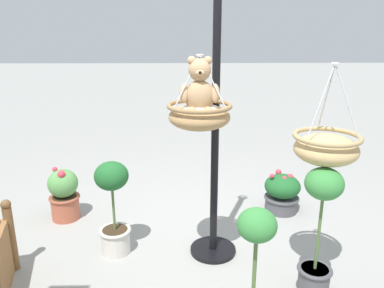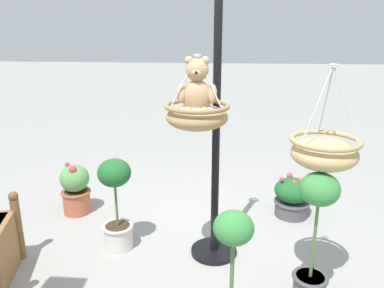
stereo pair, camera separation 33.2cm
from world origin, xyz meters
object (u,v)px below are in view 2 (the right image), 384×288
Objects in this scene: potted_plant_tall_leafy at (292,197)px; potted_plant_fern_front at (116,202)px; hanging_basket_left_high at (324,152)px; hanging_basket_with_teddy at (197,115)px; potted_plant_bushy_green at (314,241)px; display_pole_central at (215,174)px; potted_plant_flowering_red at (75,188)px; teddy_bear at (197,90)px.

potted_plant_fern_front is at bearing 24.80° from potted_plant_tall_leafy.
hanging_basket_left_high reaches higher than potted_plant_fern_front.
hanging_basket_with_teddy is 0.53× the size of potted_plant_bushy_green.
hanging_basket_with_teddy is at bearing 161.62° from potted_plant_fern_front.
display_pole_central reaches higher than potted_plant_tall_leafy.
potted_plant_tall_leafy is (-0.87, -0.85, -0.59)m from display_pole_central.
hanging_basket_with_teddy reaches higher than potted_plant_flowering_red.
display_pole_central reaches higher than potted_plant_flowering_red.
hanging_basket_left_high is 1.68m from potted_plant_tall_leafy.
potted_plant_flowering_red is 1.27× the size of potted_plant_tall_leafy.
hanging_basket_with_teddy is 1.01m from hanging_basket_left_high.
hanging_basket_left_high is at bearing -106.47° from potted_plant_bushy_green.
potted_plant_bushy_green is at bearing 73.53° from hanging_basket_left_high.
teddy_bear reaches higher than hanging_basket_left_high.
hanging_basket_left_high is 1.57× the size of potted_plant_tall_leafy.
potted_plant_fern_front reaches higher than potted_plant_tall_leafy.
hanging_basket_with_teddy is at bearing 59.04° from display_pole_central.
hanging_basket_with_teddy is 0.96× the size of potted_plant_flowering_red.
hanging_basket_with_teddy is 0.78× the size of hanging_basket_left_high.
potted_plant_fern_front is at bearing -0.84° from display_pole_central.
potted_plant_fern_front is (0.79, -0.29, -1.14)m from teddy_bear.
potted_plant_bushy_green is at bearing 156.70° from teddy_bear.
display_pole_central is 4.36× the size of hanging_basket_with_teddy.
potted_plant_tall_leafy is at bearing -132.81° from hanging_basket_with_teddy.
teddy_bear is 2.22m from potted_plant_flowering_red.
hanging_basket_left_high is 1.24× the size of potted_plant_flowering_red.
teddy_bear reaches higher than potted_plant_fern_front.
potted_plant_fern_front is 0.83× the size of potted_plant_bushy_green.
hanging_basket_left_high is 2.88m from potted_plant_flowering_red.
potted_plant_tall_leafy is at bearing -132.24° from teddy_bear.
display_pole_central reaches higher than hanging_basket_with_teddy.
potted_plant_bushy_green is (-0.91, 0.39, -1.05)m from teddy_bear.
potted_plant_flowering_red is at bearing -32.90° from hanging_basket_with_teddy.
potted_plant_flowering_red is at bearing 3.25° from potted_plant_tall_leafy.
display_pole_central is at bearing -41.16° from potted_plant_bushy_green.
hanging_basket_with_teddy is 1.31m from potted_plant_bushy_green.
hanging_basket_left_high is (-0.81, 0.50, 0.40)m from display_pole_central.
potted_plant_flowering_red is at bearing -45.25° from potted_plant_fern_front.
display_pole_central is at bearing -118.83° from teddy_bear.
hanging_basket_with_teddy reaches higher than teddy_bear.
hanging_basket_with_teddy is 1.22× the size of potted_plant_tall_leafy.
potted_plant_bushy_green reaches higher than potted_plant_fern_front.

